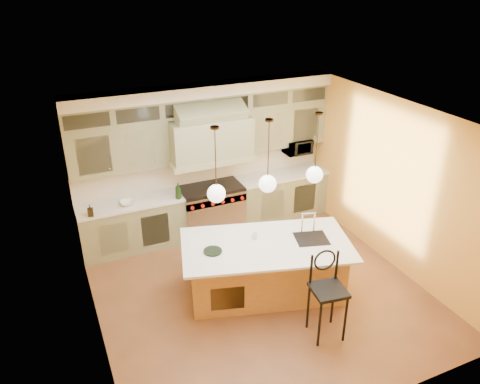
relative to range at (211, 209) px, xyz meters
name	(u,v)px	position (x,y,z in m)	size (l,w,h in m)	color
floor	(259,291)	(0.00, -2.14, -0.49)	(5.00, 5.00, 0.00)	brown
ceiling	(263,119)	(0.00, -2.14, 2.41)	(5.00, 5.00, 0.00)	white
wall_back	(203,157)	(0.00, 0.36, 0.96)	(5.00, 5.00, 0.00)	gold
wall_front	(366,316)	(0.00, -4.64, 0.96)	(5.00, 5.00, 0.00)	gold
wall_left	(88,250)	(-2.50, -2.14, 0.96)	(5.00, 5.00, 0.00)	gold
wall_right	(393,184)	(2.50, -2.14, 0.96)	(5.00, 5.00, 0.00)	gold
back_cabinetry	(208,162)	(0.00, 0.09, 0.94)	(5.00, 0.77, 2.90)	gray
range	(211,209)	(0.00, 0.00, 0.00)	(1.20, 0.74, 0.96)	silver
kitchen_island	(266,266)	(0.10, -2.16, -0.01)	(2.87, 2.02, 1.35)	#A4703A
counter_stool	(327,290)	(0.44, -3.36, 0.26)	(0.52, 0.52, 1.30)	black
microwave	(297,146)	(1.95, 0.11, 0.96)	(0.54, 0.37, 0.30)	black
oil_bottle_a	(178,191)	(-0.70, -0.19, 0.61)	(0.12, 0.12, 0.31)	#173213
oil_bottle_b	(90,211)	(-2.26, -0.22, 0.56)	(0.09, 0.10, 0.21)	black
fruit_bowl	(128,203)	(-1.60, -0.05, 0.49)	(0.27, 0.27, 0.07)	white
cup	(255,236)	(-0.02, -1.99, 0.48)	(0.10, 0.10, 0.10)	white
pendant_left	(216,192)	(-0.71, -2.16, 1.46)	(0.26, 0.26, 1.11)	#2D2319
pendant_center	(268,182)	(0.09, -2.16, 1.46)	(0.26, 0.26, 1.11)	#2D2319
pendant_right	(315,173)	(0.89, -2.16, 1.46)	(0.26, 0.26, 1.11)	#2D2319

